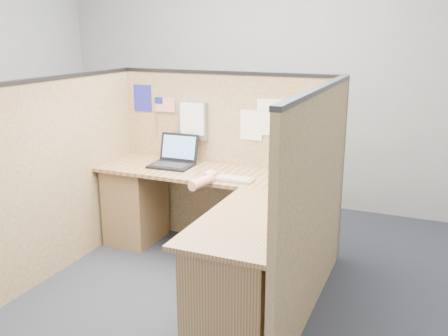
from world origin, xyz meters
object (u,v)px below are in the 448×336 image
at_px(l_desk, 212,230).
at_px(keyboard, 227,178).
at_px(mouse, 211,177).
at_px(laptop, 175,158).

height_order(l_desk, keyboard, keyboard).
bearing_deg(mouse, keyboard, 14.65).
distance_m(laptop, mouse, 0.55).
distance_m(l_desk, mouse, 0.42).
distance_m(keyboard, mouse, 0.13).
bearing_deg(laptop, l_desk, -41.74).
height_order(laptop, keyboard, laptop).
relative_size(keyboard, mouse, 3.77).
distance_m(laptop, keyboard, 0.65).
bearing_deg(l_desk, mouse, 115.03).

